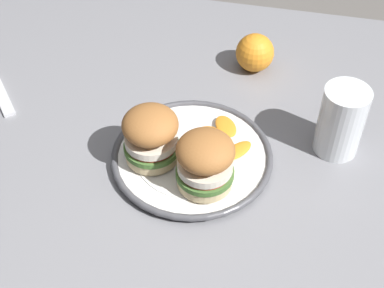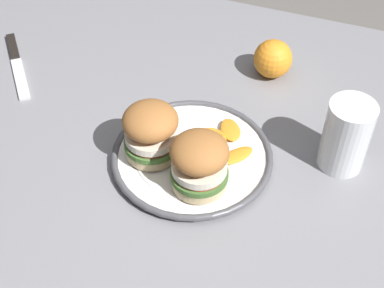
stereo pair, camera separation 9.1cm
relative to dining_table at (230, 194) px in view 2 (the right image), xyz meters
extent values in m
cube|color=gray|center=(0.00, 0.00, 0.07)|extent=(1.44, 0.99, 0.03)
cube|color=gray|center=(-0.66, 0.43, -0.30)|extent=(0.06, 0.06, 0.71)
cylinder|color=white|center=(-0.07, -0.02, 0.09)|extent=(0.26, 0.26, 0.01)
torus|color=#4C4C51|center=(-0.07, -0.02, 0.10)|extent=(0.28, 0.28, 0.01)
cylinder|color=white|center=(-0.07, -0.02, 0.10)|extent=(0.20, 0.20, 0.00)
cylinder|color=beige|center=(-0.03, -0.08, 0.11)|extent=(0.09, 0.09, 0.02)
cylinder|color=#477033|center=(-0.03, -0.08, 0.13)|extent=(0.10, 0.10, 0.01)
cylinder|color=#BC3828|center=(-0.03, -0.08, 0.13)|extent=(0.08, 0.08, 0.01)
cylinder|color=silver|center=(-0.03, -0.08, 0.14)|extent=(0.09, 0.09, 0.01)
ellipsoid|color=#A36633|center=(-0.03, -0.08, 0.18)|extent=(0.12, 0.12, 0.05)
cylinder|color=beige|center=(-0.13, -0.04, 0.11)|extent=(0.09, 0.09, 0.02)
cylinder|color=#477033|center=(-0.13, -0.04, 0.13)|extent=(0.10, 0.10, 0.01)
cylinder|color=#BC3828|center=(-0.13, -0.04, 0.13)|extent=(0.08, 0.08, 0.01)
cylinder|color=silver|center=(-0.13, -0.04, 0.14)|extent=(0.09, 0.09, 0.01)
ellipsoid|color=#A36633|center=(-0.13, -0.04, 0.18)|extent=(0.12, 0.12, 0.05)
torus|color=orange|center=(-0.05, 0.02, 0.11)|extent=(0.06, 0.06, 0.01)
cylinder|color=#F4E5C6|center=(-0.05, 0.02, 0.11)|extent=(0.03, 0.03, 0.00)
ellipsoid|color=orange|center=(-0.02, 0.06, 0.11)|extent=(0.06, 0.07, 0.01)
ellipsoid|color=orange|center=(0.01, 0.00, 0.11)|extent=(0.06, 0.07, 0.01)
cylinder|color=white|center=(0.17, 0.07, 0.15)|extent=(0.08, 0.08, 0.13)
cylinder|color=#5B2D19|center=(0.17, 0.07, 0.11)|extent=(0.07, 0.07, 0.05)
sphere|color=orange|center=(0.00, 0.26, 0.12)|extent=(0.08, 0.08, 0.08)
cube|color=silver|center=(-0.47, 0.07, 0.09)|extent=(0.10, 0.11, 0.01)
cube|color=black|center=(-0.54, 0.15, 0.09)|extent=(0.07, 0.08, 0.01)
camera|label=1|loc=(0.07, -0.66, 0.81)|focal=52.58mm
camera|label=2|loc=(0.16, -0.64, 0.81)|focal=52.58mm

